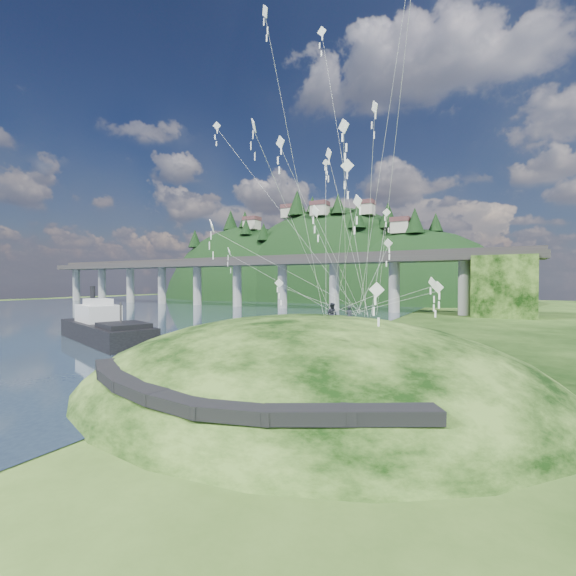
% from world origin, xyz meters
% --- Properties ---
extents(ground, '(320.00, 320.00, 0.00)m').
position_xyz_m(ground, '(0.00, 0.00, 0.00)').
color(ground, black).
rests_on(ground, ground).
extents(water, '(240.00, 240.00, 0.00)m').
position_xyz_m(water, '(-72.00, 30.00, 0.01)').
color(water, '#31455A').
rests_on(water, ground).
extents(grass_hill, '(36.00, 32.00, 13.00)m').
position_xyz_m(grass_hill, '(8.00, 2.00, -1.50)').
color(grass_hill, black).
rests_on(grass_hill, ground).
extents(footpath, '(22.29, 5.84, 0.83)m').
position_xyz_m(footpath, '(7.46, -9.74, 2.08)').
color(footpath, black).
rests_on(footpath, ground).
extents(bridge, '(160.00, 11.00, 15.00)m').
position_xyz_m(bridge, '(-26.46, 70.07, 9.70)').
color(bridge, '#2D2B2B').
rests_on(bridge, ground).
extents(far_ridge, '(153.00, 70.00, 94.50)m').
position_xyz_m(far_ridge, '(-43.58, 122.17, -7.44)').
color(far_ridge, black).
rests_on(far_ridge, ground).
extents(work_barge, '(20.56, 11.59, 6.96)m').
position_xyz_m(work_barge, '(-22.96, 7.34, 1.74)').
color(work_barge, black).
rests_on(work_barge, ground).
extents(wooden_dock, '(13.74, 7.39, 1.00)m').
position_xyz_m(wooden_dock, '(-4.08, 6.63, 0.44)').
color(wooden_dock, '#3C2718').
rests_on(wooden_dock, ground).
extents(kite_flyers, '(2.36, 0.94, 1.96)m').
position_xyz_m(kite_flyers, '(9.22, 4.32, 5.84)').
color(kite_flyers, '#23252F').
rests_on(kite_flyers, ground).
extents(kite_swarm, '(20.60, 17.93, 22.30)m').
position_xyz_m(kite_swarm, '(9.83, 0.91, 14.85)').
color(kite_swarm, white).
rests_on(kite_swarm, ground).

